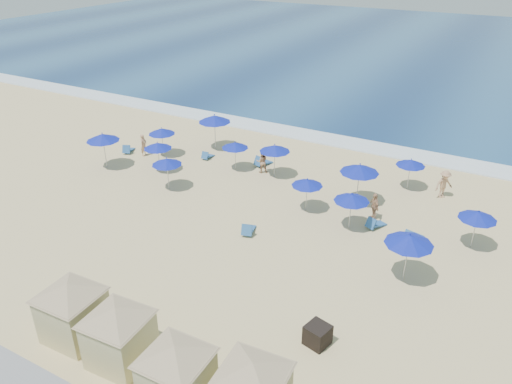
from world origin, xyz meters
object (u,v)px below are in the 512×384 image
umbrella_4 (275,148)px  beachgoer_0 (144,145)px  umbrella_9 (411,163)px  umbrella_5 (235,145)px  umbrella_2 (214,119)px  beachgoer_2 (374,206)px  umbrella_1 (103,137)px  beachgoer_3 (444,184)px  umbrella_8 (352,198)px  umbrella_10 (478,215)px  umbrella_11 (409,240)px  umbrella_0 (162,131)px  cabana_0 (71,304)px  cabana_1 (118,328)px  umbrella_6 (307,183)px  beachgoer_1 (262,161)px  cabana_3 (253,384)px  cabana_2 (176,367)px  umbrella_12 (167,162)px  trash_bin (317,335)px  umbrella_3 (158,146)px  umbrella_7 (360,169)px

umbrella_4 → beachgoer_0: umbrella_4 is taller
umbrella_9 → umbrella_5: bearing=-165.8°
umbrella_2 → beachgoer_2: bearing=-18.2°
umbrella_1 → beachgoer_2: (18.12, 2.05, -1.40)m
umbrella_5 → beachgoer_3: umbrella_5 is taller
umbrella_1 → beachgoer_3: bearing=17.4°
umbrella_8 → umbrella_10: 6.21m
umbrella_11 → beachgoer_0: umbrella_11 is taller
umbrella_4 → umbrella_5: bearing=-173.5°
umbrella_0 → beachgoer_2: (15.99, -1.48, -1.08)m
cabana_0 → cabana_1: size_ratio=1.02×
umbrella_0 → umbrella_6: 12.53m
beachgoer_2 → beachgoer_3: beachgoer_3 is taller
beachgoer_3 → beachgoer_1: bearing=143.4°
umbrella_6 → beachgoer_2: bearing=14.2°
cabana_3 → umbrella_8: (-1.34, 13.01, 0.31)m
cabana_1 → umbrella_1: cabana_1 is taller
umbrella_1 → beachgoer_3: size_ratio=1.43×
cabana_0 → cabana_2: (5.42, -0.55, -0.04)m
cabana_3 → umbrella_11: (2.41, 9.90, 0.61)m
umbrella_12 → umbrella_1: bearing=174.8°
cabana_3 → umbrella_6: 14.37m
umbrella_10 → beachgoer_0: umbrella_10 is taller
cabana_0 → beachgoer_3: size_ratio=2.52×
umbrella_12 → beachgoer_1: bearing=51.6°
trash_bin → umbrella_2: bearing=148.0°
cabana_0 → umbrella_5: bearing=99.4°
umbrella_3 → umbrella_5: size_ratio=1.04×
umbrella_4 → beachgoer_3: umbrella_4 is taller
trash_bin → beachgoer_1: beachgoer_1 is taller
umbrella_2 → umbrella_7: (12.03, -3.13, -0.09)m
trash_bin → umbrella_1: size_ratio=0.34×
umbrella_0 → umbrella_12: size_ratio=1.01×
umbrella_8 → umbrella_7: bearing=101.3°
umbrella_10 → beachgoer_2: (-5.25, 0.39, -1.08)m
cabana_2 → umbrella_2: 22.78m
trash_bin → beachgoer_3: (1.86, 15.04, 0.45)m
cabana_3 → umbrella_4: (-7.91, 16.93, 0.42)m
umbrella_7 → umbrella_9: (2.16, 3.42, -0.47)m
umbrella_2 → umbrella_9: bearing=1.2°
umbrella_1 → umbrella_6: size_ratio=1.23×
cabana_0 → cabana_2: bearing=-5.8°
umbrella_6 → beachgoer_2: umbrella_6 is taller
umbrella_12 → cabana_2: bearing=-50.9°
umbrella_0 → beachgoer_3: umbrella_0 is taller
trash_bin → umbrella_2: 20.88m
cabana_2 → umbrella_4: 18.34m
umbrella_2 → beachgoer_0: size_ratio=1.68×
umbrella_4 → umbrella_7: bearing=-9.2°
umbrella_11 → cabana_1: bearing=-128.1°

